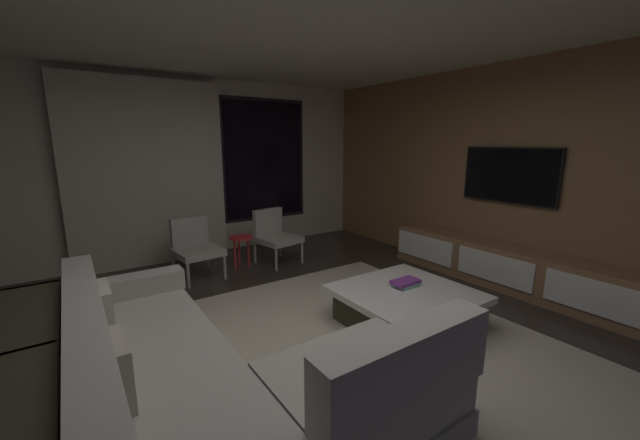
{
  "coord_description": "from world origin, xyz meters",
  "views": [
    {
      "loc": [
        -1.5,
        -2.17,
        1.74
      ],
      "look_at": [
        0.87,
        1.3,
        0.86
      ],
      "focal_mm": 20.74,
      "sensor_mm": 36.0,
      "label": 1
    }
  ],
  "objects_px": {
    "sectional_couch": "(209,381)",
    "accent_chair_by_curtain": "(195,245)",
    "side_stool": "(241,242)",
    "book_stack_on_coffee_table": "(406,283)",
    "accent_chair_near_window": "(274,233)",
    "mounted_tv": "(509,175)",
    "console_table_behind_couch": "(20,411)",
    "media_console": "(507,268)",
    "coffee_table": "(406,308)"
  },
  "relations": [
    {
      "from": "book_stack_on_coffee_table",
      "to": "console_table_behind_couch",
      "type": "height_order",
      "value": "console_table_behind_couch"
    },
    {
      "from": "mounted_tv",
      "to": "console_table_behind_couch",
      "type": "bearing_deg",
      "value": -177.27
    },
    {
      "from": "book_stack_on_coffee_table",
      "to": "accent_chair_near_window",
      "type": "distance_m",
      "value": 2.39
    },
    {
      "from": "coffee_table",
      "to": "accent_chair_near_window",
      "type": "distance_m",
      "value": 2.48
    },
    {
      "from": "sectional_couch",
      "to": "accent_chair_near_window",
      "type": "distance_m",
      "value": 3.24
    },
    {
      "from": "sectional_couch",
      "to": "media_console",
      "type": "xyz_separation_m",
      "value": [
        3.69,
        0.16,
        -0.04
      ]
    },
    {
      "from": "sectional_couch",
      "to": "mounted_tv",
      "type": "relative_size",
      "value": 2.14
    },
    {
      "from": "accent_chair_near_window",
      "to": "coffee_table",
      "type": "bearing_deg",
      "value": -87.25
    },
    {
      "from": "accent_chair_by_curtain",
      "to": "mounted_tv",
      "type": "xyz_separation_m",
      "value": [
        3.18,
        -2.33,
        0.92
      ]
    },
    {
      "from": "sectional_couch",
      "to": "coffee_table",
      "type": "xyz_separation_m",
      "value": [
        1.96,
        0.19,
        -0.1
      ]
    },
    {
      "from": "sectional_couch",
      "to": "side_stool",
      "type": "distance_m",
      "value": 2.98
    },
    {
      "from": "coffee_table",
      "to": "media_console",
      "type": "distance_m",
      "value": 1.73
    },
    {
      "from": "media_console",
      "to": "side_stool",
      "type": "bearing_deg",
      "value": 133.38
    },
    {
      "from": "sectional_couch",
      "to": "accent_chair_near_window",
      "type": "xyz_separation_m",
      "value": [
        1.84,
        2.66,
        0.14
      ]
    },
    {
      "from": "sectional_couch",
      "to": "side_stool",
      "type": "xyz_separation_m",
      "value": [
        1.32,
        2.67,
        0.08
      ]
    },
    {
      "from": "sectional_couch",
      "to": "accent_chair_by_curtain",
      "type": "relative_size",
      "value": 3.21
    },
    {
      "from": "mounted_tv",
      "to": "book_stack_on_coffee_table",
      "type": "bearing_deg",
      "value": -177.37
    },
    {
      "from": "coffee_table",
      "to": "accent_chair_by_curtain",
      "type": "bearing_deg",
      "value": 116.89
    },
    {
      "from": "media_console",
      "to": "sectional_couch",
      "type": "bearing_deg",
      "value": -177.54
    },
    {
      "from": "console_table_behind_couch",
      "to": "book_stack_on_coffee_table",
      "type": "bearing_deg",
      "value": 2.79
    },
    {
      "from": "side_stool",
      "to": "media_console",
      "type": "bearing_deg",
      "value": -46.62
    },
    {
      "from": "accent_chair_near_window",
      "to": "side_stool",
      "type": "xyz_separation_m",
      "value": [
        -0.52,
        0.01,
        -0.06
      ]
    },
    {
      "from": "book_stack_on_coffee_table",
      "to": "accent_chair_near_window",
      "type": "xyz_separation_m",
      "value": [
        -0.2,
        2.38,
        0.04
      ]
    },
    {
      "from": "side_stool",
      "to": "mounted_tv",
      "type": "xyz_separation_m",
      "value": [
        2.55,
        -2.31,
        0.98
      ]
    },
    {
      "from": "book_stack_on_coffee_table",
      "to": "mounted_tv",
      "type": "height_order",
      "value": "mounted_tv"
    },
    {
      "from": "accent_chair_near_window",
      "to": "console_table_behind_couch",
      "type": "height_order",
      "value": "accent_chair_near_window"
    },
    {
      "from": "sectional_couch",
      "to": "coffee_table",
      "type": "relative_size",
      "value": 2.16
    },
    {
      "from": "coffee_table",
      "to": "side_stool",
      "type": "relative_size",
      "value": 2.52
    },
    {
      "from": "sectional_couch",
      "to": "mounted_tv",
      "type": "bearing_deg",
      "value": 5.26
    },
    {
      "from": "sectional_couch",
      "to": "side_stool",
      "type": "bearing_deg",
      "value": 63.64
    },
    {
      "from": "accent_chair_near_window",
      "to": "console_table_behind_couch",
      "type": "distance_m",
      "value": 3.74
    },
    {
      "from": "coffee_table",
      "to": "book_stack_on_coffee_table",
      "type": "relative_size",
      "value": 4.06
    },
    {
      "from": "book_stack_on_coffee_table",
      "to": "mounted_tv",
      "type": "xyz_separation_m",
      "value": [
        1.83,
        0.08,
        0.96
      ]
    },
    {
      "from": "accent_chair_by_curtain",
      "to": "accent_chair_near_window",
      "type": "bearing_deg",
      "value": -1.38
    },
    {
      "from": "side_stool",
      "to": "console_table_behind_couch",
      "type": "distance_m",
      "value": 3.38
    },
    {
      "from": "side_stool",
      "to": "accent_chair_by_curtain",
      "type": "bearing_deg",
      "value": 178.48
    },
    {
      "from": "accent_chair_by_curtain",
      "to": "mounted_tv",
      "type": "bearing_deg",
      "value": -36.21
    },
    {
      "from": "media_console",
      "to": "book_stack_on_coffee_table",
      "type": "bearing_deg",
      "value": 176.07
    },
    {
      "from": "mounted_tv",
      "to": "accent_chair_near_window",
      "type": "bearing_deg",
      "value": 131.47
    },
    {
      "from": "side_stool",
      "to": "console_table_behind_couch",
      "type": "bearing_deg",
      "value": -131.35
    },
    {
      "from": "side_stool",
      "to": "mounted_tv",
      "type": "relative_size",
      "value": 0.39
    },
    {
      "from": "sectional_couch",
      "to": "book_stack_on_coffee_table",
      "type": "height_order",
      "value": "sectional_couch"
    },
    {
      "from": "book_stack_on_coffee_table",
      "to": "accent_chair_by_curtain",
      "type": "bearing_deg",
      "value": 119.17
    },
    {
      "from": "book_stack_on_coffee_table",
      "to": "media_console",
      "type": "relative_size",
      "value": 0.09
    },
    {
      "from": "sectional_couch",
      "to": "coffee_table",
      "type": "distance_m",
      "value": 1.97
    },
    {
      "from": "book_stack_on_coffee_table",
      "to": "media_console",
      "type": "xyz_separation_m",
      "value": [
        1.65,
        -0.11,
        -0.14
      ]
    },
    {
      "from": "accent_chair_near_window",
      "to": "accent_chair_by_curtain",
      "type": "height_order",
      "value": "same"
    },
    {
      "from": "coffee_table",
      "to": "media_console",
      "type": "relative_size",
      "value": 0.37
    },
    {
      "from": "book_stack_on_coffee_table",
      "to": "side_stool",
      "type": "xyz_separation_m",
      "value": [
        -0.72,
        2.4,
        -0.02
      ]
    },
    {
      "from": "accent_chair_by_curtain",
      "to": "side_stool",
      "type": "relative_size",
      "value": 1.7
    }
  ]
}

